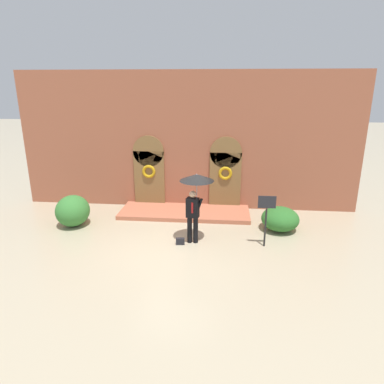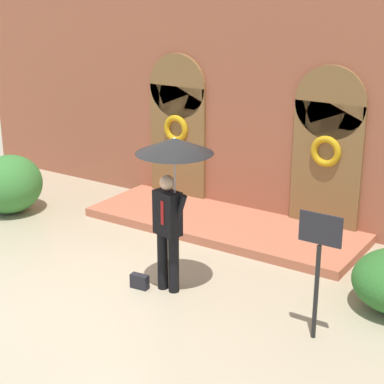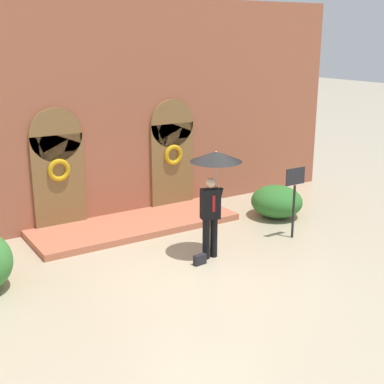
{
  "view_description": "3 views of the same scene",
  "coord_description": "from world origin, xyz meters",
  "px_view_note": "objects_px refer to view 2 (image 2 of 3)",
  "views": [
    {
      "loc": [
        1.51,
        -9.85,
        5.06
      ],
      "look_at": [
        0.43,
        1.63,
        1.41
      ],
      "focal_mm": 32.0,
      "sensor_mm": 36.0,
      "label": 1
    },
    {
      "loc": [
        5.6,
        -6.54,
        4.48
      ],
      "look_at": [
        0.46,
        1.29,
        1.31
      ],
      "focal_mm": 60.0,
      "sensor_mm": 36.0,
      "label": 2
    },
    {
      "loc": [
        -5.54,
        -8.46,
        4.69
      ],
      "look_at": [
        0.62,
        1.34,
        1.28
      ],
      "focal_mm": 50.0,
      "sensor_mm": 36.0,
      "label": 3
    }
  ],
  "objects_px": {
    "shrub_left": "(10,184)",
    "handbag": "(140,281)",
    "sign_post": "(319,256)",
    "person_with_umbrella": "(173,169)"
  },
  "relations": [
    {
      "from": "shrub_left",
      "to": "handbag",
      "type": "bearing_deg",
      "value": -16.4
    },
    {
      "from": "handbag",
      "to": "shrub_left",
      "type": "height_order",
      "value": "shrub_left"
    },
    {
      "from": "sign_post",
      "to": "shrub_left",
      "type": "height_order",
      "value": "sign_post"
    },
    {
      "from": "shrub_left",
      "to": "person_with_umbrella",
      "type": "bearing_deg",
      "value": -12.44
    },
    {
      "from": "handbag",
      "to": "sign_post",
      "type": "distance_m",
      "value": 2.94
    },
    {
      "from": "person_with_umbrella",
      "to": "handbag",
      "type": "distance_m",
      "value": 1.88
    },
    {
      "from": "handbag",
      "to": "sign_post",
      "type": "bearing_deg",
      "value": -2.63
    },
    {
      "from": "person_with_umbrella",
      "to": "handbag",
      "type": "xyz_separation_m",
      "value": [
        -0.49,
        -0.2,
        -1.8
      ]
    },
    {
      "from": "sign_post",
      "to": "shrub_left",
      "type": "distance_m",
      "value": 7.02
    },
    {
      "from": "person_with_umbrella",
      "to": "handbag",
      "type": "bearing_deg",
      "value": -157.77
    }
  ]
}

